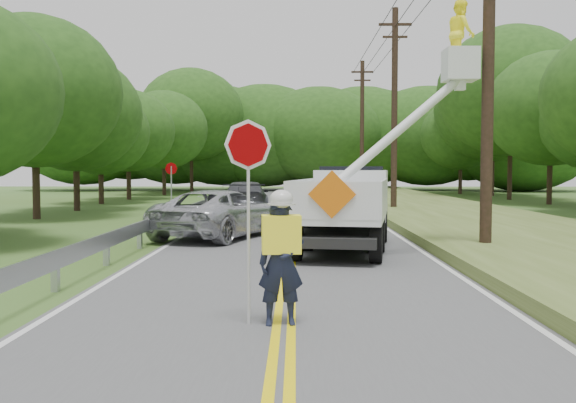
{
  "coord_description": "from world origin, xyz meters",
  "views": [
    {
      "loc": [
        0.16,
        -6.95,
        2.18
      ],
      "look_at": [
        0.0,
        6.0,
        1.5
      ],
      "focal_mm": 39.1,
      "sensor_mm": 36.0,
      "label": 1
    }
  ],
  "objects": [
    {
      "name": "ground",
      "position": [
        0.0,
        0.0,
        0.0
      ],
      "size": [
        140.0,
        140.0,
        0.0
      ],
      "primitive_type": "plane",
      "color": "#3C541B",
      "rests_on": "ground"
    },
    {
      "name": "road",
      "position": [
        0.0,
        14.0,
        0.01
      ],
      "size": [
        7.2,
        96.0,
        0.03
      ],
      "color": "#515154",
      "rests_on": "ground"
    },
    {
      "name": "guardrail",
      "position": [
        -4.02,
        14.91,
        0.55
      ],
      "size": [
        0.18,
        48.0,
        0.77
      ],
      "color": "#A3A7AC",
      "rests_on": "ground"
    },
    {
      "name": "utility_poles",
      "position": [
        5.0,
        17.02,
        5.27
      ],
      "size": [
        1.6,
        43.3,
        10.0
      ],
      "color": "black",
      "rests_on": "ground"
    },
    {
      "name": "tall_grass_verge",
      "position": [
        7.1,
        14.0,
        0.15
      ],
      "size": [
        7.0,
        96.0,
        0.3
      ],
      "primitive_type": "cube",
      "color": "#495E23",
      "rests_on": "ground"
    },
    {
      "name": "treeline_left",
      "position": [
        -10.5,
        32.28,
        5.55
      ],
      "size": [
        10.31,
        57.54,
        11.38
      ],
      "color": "#332319",
      "rests_on": "ground"
    },
    {
      "name": "treeline_horizon",
      "position": [
        1.23,
        56.16,
        5.5
      ],
      "size": [
        57.1,
        14.37,
        11.06
      ],
      "color": "#214616",
      "rests_on": "ground"
    },
    {
      "name": "flagger",
      "position": [
        -0.05,
        1.62,
        1.03
      ],
      "size": [
        1.1,
        0.47,
        2.83
      ],
      "color": "#191E33",
      "rests_on": "road"
    },
    {
      "name": "bucket_truck",
      "position": [
        1.86,
        10.59,
        1.48
      ],
      "size": [
        4.81,
        6.68,
        6.37
      ],
      "color": "black",
      "rests_on": "road"
    },
    {
      "name": "suv_silver",
      "position": [
        -2.21,
        12.71,
        0.77
      ],
      "size": [
        4.25,
        5.94,
        1.5
      ],
      "primitive_type": "imported",
      "rotation": [
        0.0,
        0.0,
        2.78
      ],
      "color": "#B7B8BF",
      "rests_on": "road"
    },
    {
      "name": "suv_darkgrey",
      "position": [
        -2.23,
        22.72,
        0.8
      ],
      "size": [
        2.47,
        5.47,
        1.55
      ],
      "primitive_type": "imported",
      "rotation": [
        0.0,
        0.0,
        3.2
      ],
      "color": "#3F4146",
      "rests_on": "road"
    },
    {
      "name": "stop_sign_permanent",
      "position": [
        -5.09,
        19.37,
        1.61
      ],
      "size": [
        0.47,
        0.26,
        2.44
      ],
      "color": "#A3A7AC",
      "rests_on": "ground"
    }
  ]
}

